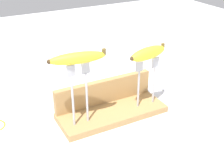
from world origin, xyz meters
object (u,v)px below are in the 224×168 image
object	(u,v)px
banana_chunk_near	(68,101)
fork_fallen_far	(169,91)
fork_stand_left	(79,89)
banana_raised_right	(148,53)
fork_stand_right	(147,78)
fork_fallen_near	(183,127)
banana_raised_left	(78,58)

from	to	relation	value
banana_chunk_near	fork_fallen_far	bearing A→B (deg)	-13.71
fork_stand_left	banana_raised_right	distance (m)	0.25
fork_stand_right	banana_chunk_near	world-z (taller)	fork_stand_right
banana_raised_right	fork_fallen_far	distance (m)	0.27
fork_stand_left	banana_chunk_near	world-z (taller)	fork_stand_left
banana_chunk_near	banana_raised_right	bearing A→B (deg)	-34.39
banana_raised_right	fork_fallen_far	bearing A→B (deg)	22.29
fork_stand_right	fork_fallen_near	size ratio (longest dim) A/B	1.17
fork_stand_left	fork_fallen_far	size ratio (longest dim) A/B	1.28
fork_fallen_near	banana_chunk_near	size ratio (longest dim) A/B	2.72
fork_stand_left	fork_stand_right	distance (m)	0.25
fork_stand_right	banana_raised_left	xyz separation A→B (m)	(-0.24, 0.00, 0.12)
fork_stand_right	banana_raised_right	world-z (taller)	banana_raised_right
fork_fallen_near	banana_chunk_near	distance (m)	0.42
banana_raised_left	banana_raised_right	size ratio (longest dim) A/B	1.12
banana_raised_left	fork_stand_right	bearing A→B (deg)	-0.00
banana_raised_right	fork_fallen_far	xyz separation A→B (m)	(0.15, 0.06, -0.21)
fork_stand_left	fork_fallen_near	size ratio (longest dim) A/B	1.41
fork_stand_right	fork_fallen_far	distance (m)	0.21
fork_fallen_near	fork_fallen_far	bearing A→B (deg)	63.34
fork_stand_right	banana_raised_left	world-z (taller)	banana_raised_left
banana_raised_right	banana_chunk_near	size ratio (longest dim) A/B	2.90
banana_chunk_near	fork_stand_left	bearing A→B (deg)	-95.25
fork_fallen_far	banana_chunk_near	bearing A→B (deg)	166.29
banana_raised_right	banana_chunk_near	xyz separation A→B (m)	(-0.23, 0.16, -0.20)
fork_fallen_near	fork_fallen_far	size ratio (longest dim) A/B	0.91
banana_raised_left	banana_chunk_near	bearing A→B (deg)	84.72
fork_fallen_far	fork_stand_left	bearing A→B (deg)	-170.97
banana_raised_left	banana_raised_right	distance (m)	0.25
banana_raised_right	banana_chunk_near	world-z (taller)	banana_raised_right
banana_raised_right	banana_raised_left	bearing A→B (deg)	179.99
fork_stand_left	banana_chunk_near	xyz separation A→B (m)	(0.01, 0.16, -0.13)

